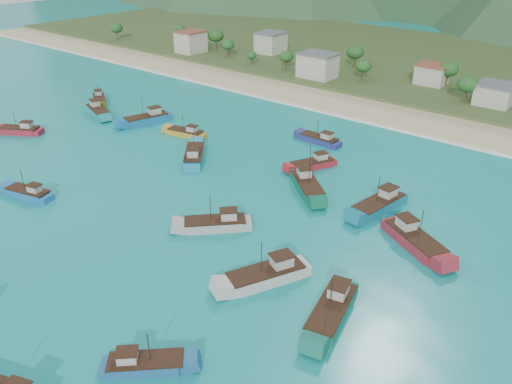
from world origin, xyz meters
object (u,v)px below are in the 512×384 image
Objects in this scene: boat_4 at (194,156)px; boat_8 at (320,140)px; boat_13 at (98,112)px; boat_23 at (186,134)px; boat_3 at (414,240)px; boat_20 at (147,119)px; boat_9 at (29,194)px; boat_12 at (267,276)px; boat_27 at (21,131)px; boat_19 at (379,205)px; boat_25 at (313,165)px; boat_22 at (144,365)px; boat_26 at (332,311)px; boat_6 at (216,225)px; boat_10 at (307,186)px; boat_11 at (99,100)px.

boat_8 is at bearing 17.46° from boat_4.
boat_13 reaches higher than boat_23.
boat_3 is 75.41m from boat_20.
boat_9 is 49.16m from boat_12.
boat_9 is 0.95× the size of boat_27.
boat_13 is at bearing 9.58° from boat_19.
boat_25 reaches higher than boat_23.
boat_13 is 90.61m from boat_22.
boat_6 is at bearing -26.34° from boat_26.
boat_22 is at bearing -141.07° from boat_27.
boat_4 is at bearing 16.72° from boat_19.
boat_20 is 1.27× the size of boat_23.
boat_10 is 76.20m from boat_11.
boat_27 is (-82.98, -20.31, -0.17)m from boat_19.
boat_3 is 1.19× the size of boat_27.
boat_8 is 0.82× the size of boat_26.
boat_19 is 48.74m from boat_22.
boat_4 is 0.91× the size of boat_12.
boat_6 is 1.02× the size of boat_23.
boat_26 is 1.18× the size of boat_27.
boat_8 is 43.91m from boat_20.
boat_12 is at bearing -72.28° from boat_4.
boat_12 is (21.81, -47.37, 0.22)m from boat_8.
boat_13 is (-40.52, 4.79, -0.04)m from boat_4.
boat_11 is 0.80× the size of boat_19.
boat_25 is (6.14, -12.19, -0.02)m from boat_8.
boat_27 is at bearing -153.29° from boat_22.
boat_22 is at bearing 112.83° from boat_12.
boat_11 is at bearing 73.95° from boat_23.
boat_10 is 10.27m from boat_25.
boat_22 is at bearing 88.44° from boat_11.
boat_9 is at bearing -7.65° from boat_10.
boat_13 is 1.15× the size of boat_27.
boat_6 is at bearing 29.92° from boat_10.
boat_4 is at bearing -35.76° from boat_9.
boat_19 is (2.80, 27.82, -0.01)m from boat_12.
boat_20 is 80.05m from boat_26.
boat_8 is 61.36m from boat_9.
boat_20 reaches higher than boat_11.
boat_20 is at bearing -36.30° from boat_26.
boat_13 is at bearing 111.40° from boat_8.
boat_8 is 70.68m from boat_27.
boat_4 is 40.21m from boat_19.
boat_20 is (-14.20, 39.30, 0.29)m from boat_9.
boat_12 is 10.67m from boat_26.
boat_19 is at bearing -83.81° from boat_6.
boat_23 is at bearing -15.22° from boat_9.
boat_3 is 61.30m from boat_23.
boat_13 is 1.20× the size of boat_23.
boat_13 is at bearing 84.14° from boat_11.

